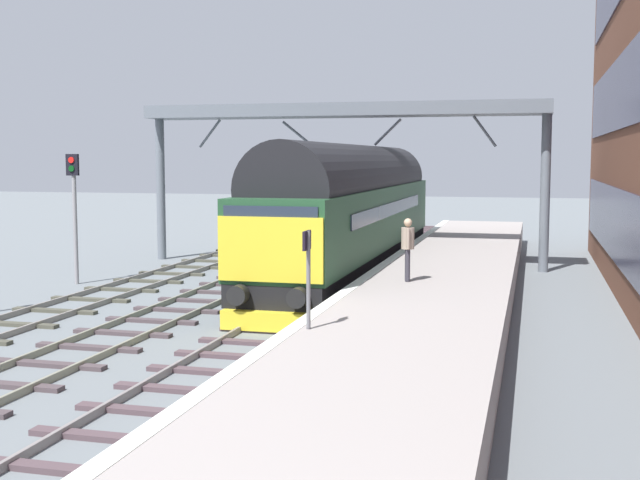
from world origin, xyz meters
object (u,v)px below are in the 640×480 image
object	(u,v)px
diesel_locomotive	(353,208)
waiting_passenger	(408,244)
signal_post_mid	(74,203)
platform_number_sign	(308,264)

from	to	relation	value
diesel_locomotive	waiting_passenger	world-z (taller)	diesel_locomotive
signal_post_mid	waiting_passenger	distance (m)	12.08
diesel_locomotive	waiting_passenger	xyz separation A→B (m)	(2.95, -6.73, -0.49)
platform_number_sign	signal_post_mid	bearing A→B (deg)	138.15
diesel_locomotive	signal_post_mid	bearing A→B (deg)	-157.59
diesel_locomotive	waiting_passenger	size ratio (longest dim) A/B	11.51
signal_post_mid	waiting_passenger	xyz separation A→B (m)	(11.64, -3.15, -0.72)
diesel_locomotive	platform_number_sign	size ratio (longest dim) A/B	10.21
platform_number_sign	waiting_passenger	bearing A→B (deg)	81.96
signal_post_mid	platform_number_sign	distance (m)	14.41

